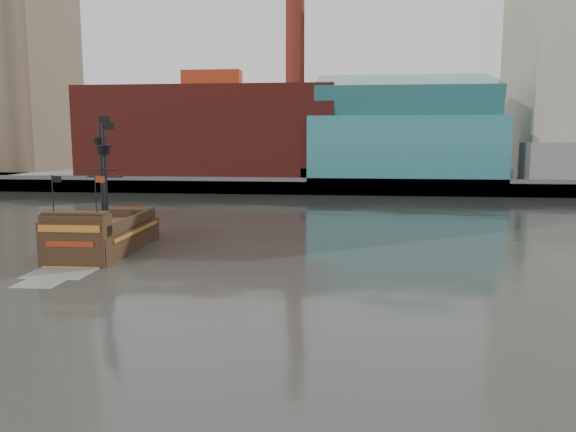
# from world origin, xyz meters

# --- Properties ---
(ground) EXTENTS (400.00, 400.00, 0.00)m
(ground) POSITION_xyz_m (0.00, 0.00, 0.00)
(ground) COLOR #252823
(ground) RESTS_ON ground
(promenade_far) EXTENTS (220.00, 60.00, 2.00)m
(promenade_far) POSITION_xyz_m (0.00, 92.00, 1.00)
(promenade_far) COLOR slate
(promenade_far) RESTS_ON ground
(seawall) EXTENTS (220.00, 1.00, 2.60)m
(seawall) POSITION_xyz_m (0.00, 62.50, 1.30)
(seawall) COLOR #4C4C49
(seawall) RESTS_ON ground
(skyline) EXTENTS (149.00, 45.00, 62.00)m
(skyline) POSITION_xyz_m (5.21, 84.56, 24.55)
(skyline) COLOR brown
(skyline) RESTS_ON promenade_far
(pirate_ship) EXTENTS (5.08, 15.04, 11.18)m
(pirate_ship) POSITION_xyz_m (-17.17, 17.67, 1.01)
(pirate_ship) COLOR black
(pirate_ship) RESTS_ON ground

